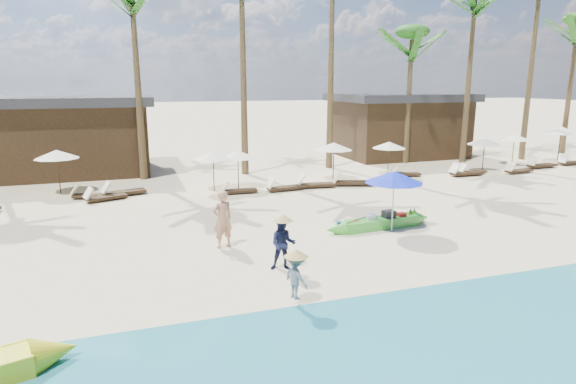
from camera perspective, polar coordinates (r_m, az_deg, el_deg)
name	(u,v)px	position (r m, az deg, el deg)	size (l,w,h in m)	color
ground	(286,265)	(13.78, -0.19, -8.68)	(240.00, 240.00, 0.00)	beige
wet_sand_strip	(370,359)	(9.65, 9.66, -18.95)	(240.00, 4.50, 0.01)	tan
green_canoe	(379,223)	(17.40, 10.79, -3.58)	(4.76, 0.85, 0.61)	green
tourist	(222,219)	(15.08, -7.77, -3.22)	(0.67, 0.44, 1.83)	tan
vendor_green	(283,244)	(13.25, -0.59, -6.21)	(0.71, 0.55, 1.46)	#161C3D
vendor_yellow	(296,277)	(11.18, 0.97, -9.98)	(0.70, 0.40, 1.08)	gray
blue_umbrella	(394,177)	(16.68, 12.47, 1.75)	(1.99, 1.99, 2.14)	#99999E
resort_parasol_4	(57,154)	(24.54, -25.74, 4.05)	(1.98, 1.98, 2.04)	#372616
lounger_4_left	(89,194)	(23.17, -22.55, -0.27)	(1.75, 0.86, 0.57)	#372616
lounger_4_right	(103,197)	(22.46, -21.06, -0.50)	(1.86, 1.12, 0.60)	#372616
resort_parasol_5	(213,155)	(22.95, -8.88, 4.34)	(1.85, 1.85, 1.90)	#372616
lounger_5_left	(122,191)	(23.15, -19.13, 0.07)	(2.02, 1.05, 0.66)	#372616
resort_parasol_6	(238,154)	(23.35, -5.96, 4.46)	(1.80, 1.80, 1.86)	#372616
lounger_6_left	(238,190)	(22.47, -6.00, 0.26)	(1.67, 0.60, 0.56)	#372616
lounger_6_right	(282,187)	(22.89, -0.67, 0.61)	(1.82, 0.71, 0.60)	#372616
resort_parasol_7	(334,146)	(25.21, 5.44, 5.42)	(1.96, 1.96, 2.02)	#372616
lounger_7_left	(314,184)	(23.61, 3.06, 1.00)	(1.94, 0.78, 0.64)	#372616
lounger_7_right	(351,181)	(24.26, 7.48, 1.26)	(2.07, 1.19, 0.67)	#372616
resort_parasol_8	(389,145)	(27.04, 11.88, 5.46)	(1.83, 1.83, 1.89)	#372616
lounger_8_left	(404,173)	(27.14, 13.57, 2.16)	(1.73, 0.76, 0.57)	#372616
resort_parasol_9	(485,141)	(29.59, 22.29, 5.57)	(1.93, 1.93, 1.99)	#372616
lounger_9_left	(464,172)	(28.30, 20.18, 2.22)	(1.92, 0.61, 0.65)	#372616
lounger_9_right	(471,171)	(28.95, 20.88, 2.32)	(1.65, 0.62, 0.55)	#372616
resort_parasol_10	(515,137)	(33.07, 25.27, 5.92)	(1.89, 1.89, 1.95)	#372616
lounger_10_left	(517,170)	(30.28, 25.54, 2.37)	(1.81, 0.70, 0.60)	#372616
lounger_10_right	(540,164)	(32.83, 27.74, 2.92)	(2.03, 0.70, 0.68)	#372616
resort_parasol_11	(561,130)	(35.41, 29.64, 6.40)	(2.26, 2.26, 2.33)	#372616
lounger_11_left	(570,162)	(34.92, 30.45, 3.09)	(1.80, 0.62, 0.60)	#372616
palm_3	(133,10)	(26.69, -17.93, 19.85)	(2.08, 2.08, 10.52)	brown
palm_6	(411,49)	(31.63, 14.41, 16.09)	(2.08, 2.08, 8.51)	brown
palm_7	(474,16)	(33.27, 21.16, 18.84)	(2.08, 2.08, 11.08)	brown
palm_9	(576,38)	(40.62, 30.98, 15.34)	(2.08, 2.08, 9.82)	brown
pavilion_west	(53,135)	(30.09, -26.08, 6.09)	(10.80, 6.60, 4.30)	#372616
pavilion_east	(398,124)	(34.83, 12.94, 7.83)	(8.80, 6.60, 4.30)	#372616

